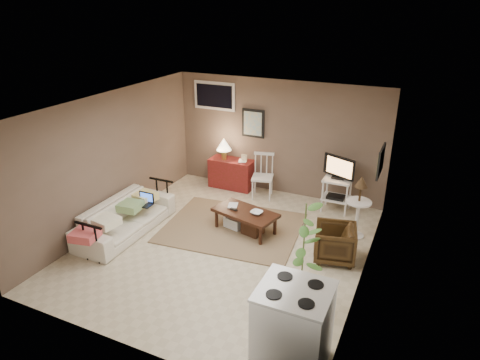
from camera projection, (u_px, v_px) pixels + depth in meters
The scene contains 20 objects.
floor at pixel (224, 246), 7.23m from camera, with size 5.00×5.00×0.00m, color #C1B293.
art_back at pixel (253, 123), 8.94m from camera, with size 0.50×0.03×0.60m, color black.
art_right at pixel (381, 161), 6.65m from camera, with size 0.03×0.60×0.45m, color black.
window at pixel (215, 96), 9.09m from camera, with size 0.96×0.03×0.60m, color silver.
rug at pixel (232, 228), 7.78m from camera, with size 2.39×1.91×0.02m, color olive.
coffee_table at pixel (245, 219), 7.59m from camera, with size 1.23×0.83×0.43m.
sofa at pixel (125, 212), 7.51m from camera, with size 2.00×0.58×0.78m, color beige.
sofa_pillows at pixel (118, 214), 7.26m from camera, with size 0.38×1.90×0.13m, color #F2ECC8, non-canonical shape.
sofa_end_rails at pixel (130, 216), 7.49m from camera, with size 0.54×2.00×0.67m, color black, non-canonical shape.
laptop at pixel (145, 201), 7.68m from camera, with size 0.31×0.22×0.21m.
red_console at pixel (231, 171), 9.35m from camera, with size 0.96×0.43×1.11m.
spindle_chair at pixel (263, 177), 8.87m from camera, with size 0.51×0.51×0.93m.
tv_stand at pixel (337, 183), 8.21m from camera, with size 0.64×0.43×1.12m.
side_table at pixel (359, 200), 7.25m from camera, with size 0.43×0.43×1.14m.
armchair at pixel (335, 241), 6.75m from camera, with size 0.62×0.58×0.64m, color #31200D.
potted_plant at pixel (303, 248), 5.71m from camera, with size 0.37×0.37×1.46m.
stove at pixel (293, 327), 4.72m from camera, with size 0.78×0.73×1.02m.
bowl at pixel (257, 209), 7.39m from camera, with size 0.20×0.05×0.20m, color #32150D.
book_table at pixel (228, 200), 7.68m from camera, with size 0.17×0.02×0.23m, color #32150D.
book_console at pixel (239, 156), 9.12m from camera, with size 0.17×0.02×0.23m, color #32150D.
Camera 1 is at (2.84, -5.54, 3.85)m, focal length 32.00 mm.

